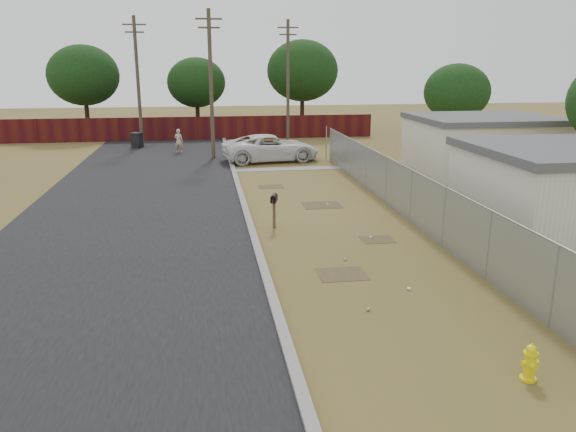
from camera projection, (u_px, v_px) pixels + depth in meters
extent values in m
plane|color=brown|center=(331.00, 225.00, 21.03)|extent=(120.00, 120.00, 0.00)
cube|color=black|center=(146.00, 186.00, 27.58)|extent=(9.00, 60.00, 0.02)
cube|color=gray|center=(237.00, 182.00, 28.21)|extent=(0.25, 60.00, 0.12)
cube|color=gray|center=(286.00, 169.00, 31.99)|extent=(6.20, 1.00, 0.03)
cylinder|color=gray|center=(554.00, 287.00, 12.63)|extent=(0.06, 0.06, 2.00)
cylinder|color=gray|center=(489.00, 246.00, 15.49)|extent=(0.06, 0.06, 2.00)
cylinder|color=gray|center=(444.00, 217.00, 18.35)|extent=(0.06, 0.06, 2.00)
cylinder|color=gray|center=(411.00, 196.00, 21.21)|extent=(0.06, 0.06, 2.00)
cylinder|color=gray|center=(386.00, 180.00, 24.08)|extent=(0.06, 0.06, 2.00)
cylinder|color=gray|center=(366.00, 168.00, 26.94)|extent=(0.06, 0.06, 2.00)
cylinder|color=gray|center=(350.00, 158.00, 29.80)|extent=(0.06, 0.06, 2.00)
cylinder|color=gray|center=(337.00, 149.00, 32.66)|extent=(0.06, 0.06, 2.00)
cylinder|color=gray|center=(326.00, 142.00, 35.52)|extent=(0.06, 0.06, 2.00)
cylinder|color=gray|center=(403.00, 166.00, 21.90)|extent=(0.04, 26.00, 0.04)
cube|color=gray|center=(402.00, 191.00, 22.17)|extent=(0.01, 26.00, 2.00)
cube|color=black|center=(403.00, 208.00, 22.36)|extent=(0.03, 26.00, 0.60)
cube|color=#44130E|center=(185.00, 128.00, 43.77)|extent=(30.00, 0.12, 1.80)
cylinder|color=brown|center=(211.00, 86.00, 34.52)|extent=(0.24, 0.24, 9.00)
cube|color=brown|center=(209.00, 19.00, 33.49)|extent=(1.60, 0.10, 0.10)
cube|color=brown|center=(209.00, 28.00, 33.62)|extent=(1.30, 0.10, 0.10)
cylinder|color=brown|center=(138.00, 83.00, 39.52)|extent=(0.24, 0.24, 9.00)
cube|color=brown|center=(134.00, 24.00, 38.49)|extent=(1.60, 0.10, 0.10)
cube|color=brown|center=(135.00, 32.00, 38.62)|extent=(1.30, 0.10, 0.10)
cylinder|color=brown|center=(288.00, 81.00, 43.01)|extent=(0.24, 0.24, 9.00)
cube|color=brown|center=(288.00, 28.00, 41.98)|extent=(1.60, 0.10, 0.10)
cube|color=brown|center=(288.00, 35.00, 42.11)|extent=(1.30, 0.10, 0.10)
cube|color=beige|center=(482.00, 147.00, 30.75)|extent=(7.00, 6.00, 2.80)
cube|color=#4C4C51|center=(484.00, 119.00, 30.34)|extent=(7.28, 6.24, 0.30)
cylinder|color=black|center=(87.00, 116.00, 46.23)|extent=(0.36, 0.36, 3.30)
ellipsoid|color=black|center=(84.00, 75.00, 45.38)|extent=(5.70, 5.70, 4.84)
cylinder|color=black|center=(198.00, 116.00, 48.54)|extent=(0.36, 0.36, 2.86)
ellipsoid|color=black|center=(196.00, 82.00, 47.80)|extent=(4.94, 4.94, 4.20)
cylinder|color=black|center=(302.00, 111.00, 48.79)|extent=(0.36, 0.36, 3.52)
ellipsoid|color=black|center=(302.00, 71.00, 47.88)|extent=(6.08, 6.08, 5.17)
cylinder|color=black|center=(454.00, 129.00, 39.72)|extent=(0.36, 0.36, 2.64)
ellipsoid|color=black|center=(457.00, 92.00, 39.03)|extent=(4.56, 4.56, 3.88)
cylinder|color=yellow|center=(528.00, 378.00, 10.79)|extent=(0.31, 0.31, 0.05)
cylinder|color=yellow|center=(529.00, 366.00, 10.72)|extent=(0.22, 0.22, 0.53)
cylinder|color=yellow|center=(531.00, 353.00, 10.65)|extent=(0.29, 0.29, 0.05)
sphere|color=yellow|center=(531.00, 350.00, 10.63)|extent=(0.21, 0.21, 0.21)
cylinder|color=yellow|center=(532.00, 345.00, 10.60)|extent=(0.04, 0.04, 0.05)
cylinder|color=yellow|center=(524.00, 363.00, 10.68)|extent=(0.09, 0.10, 0.10)
cylinder|color=yellow|center=(536.00, 362.00, 10.72)|extent=(0.09, 0.10, 0.10)
cylinder|color=yellow|center=(534.00, 366.00, 10.58)|extent=(0.13, 0.11, 0.13)
cube|color=brown|center=(274.00, 214.00, 20.51)|extent=(0.12, 0.12, 1.06)
cube|color=black|center=(274.00, 199.00, 20.36)|extent=(0.33, 0.54, 0.19)
cylinder|color=black|center=(274.00, 197.00, 20.34)|extent=(0.33, 0.54, 0.19)
cube|color=#A20B1B|center=(273.00, 201.00, 20.10)|extent=(0.03, 0.05, 0.11)
imported|color=silver|center=(271.00, 148.00, 34.41)|extent=(6.25, 3.57, 1.64)
imported|color=#C0AC8D|center=(179.00, 141.00, 37.59)|extent=(0.67, 0.53, 1.60)
cube|color=black|center=(137.00, 141.00, 39.88)|extent=(0.82, 0.82, 1.01)
cube|color=black|center=(137.00, 133.00, 39.75)|extent=(0.91, 0.91, 0.08)
cylinder|color=black|center=(139.00, 147.00, 39.62)|extent=(0.13, 0.21, 0.21)
cylinder|color=white|center=(409.00, 289.00, 15.03)|extent=(0.12, 0.12, 0.07)
cylinder|color=#B9B9BE|center=(345.00, 259.00, 17.26)|extent=(0.11, 0.12, 0.07)
cylinder|color=white|center=(371.00, 237.00, 19.47)|extent=(0.11, 0.12, 0.07)
cylinder|color=#B9B9BE|center=(368.00, 309.00, 13.78)|extent=(0.12, 0.12, 0.07)
cylinder|color=white|center=(328.00, 204.00, 23.98)|extent=(0.07, 0.10, 0.07)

